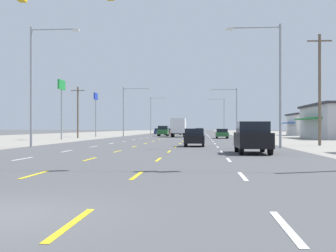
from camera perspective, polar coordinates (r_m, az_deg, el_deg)
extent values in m
plane|color=#4C4C4F|center=(73.88, 1.26, -1.48)|extent=(572.00, 572.00, 0.00)
cube|color=gray|center=(79.14, -16.95, -1.38)|extent=(28.00, 440.00, 0.01)
cube|color=gray|center=(76.67, 20.07, -1.42)|extent=(28.00, 440.00, 0.01)
cube|color=white|center=(24.12, -18.07, -4.01)|extent=(0.14, 2.60, 0.01)
cube|color=white|center=(31.17, -12.81, -3.16)|extent=(0.14, 2.60, 0.01)
cube|color=white|center=(38.40, -9.52, -2.61)|extent=(0.14, 2.60, 0.01)
cube|color=white|center=(45.71, -7.27, -2.23)|extent=(0.14, 2.60, 0.01)
cube|color=white|center=(53.08, -5.65, -1.95)|extent=(0.14, 2.60, 0.01)
cube|color=white|center=(60.48, -4.42, -1.75)|extent=(0.14, 2.60, 0.01)
cube|color=white|center=(67.90, -3.47, -1.58)|extent=(0.14, 2.60, 0.01)
cube|color=white|center=(75.33, -2.70, -1.45)|extent=(0.14, 2.60, 0.01)
cube|color=white|center=(82.78, -2.07, -1.34)|extent=(0.14, 2.60, 0.01)
cube|color=white|center=(90.24, -1.54, -1.25)|extent=(0.14, 2.60, 0.01)
cube|color=white|center=(97.70, -1.09, -1.17)|extent=(0.14, 2.60, 0.01)
cube|color=white|center=(105.17, -0.71, -1.11)|extent=(0.14, 2.60, 0.01)
cube|color=white|center=(112.64, -0.38, -1.05)|extent=(0.14, 2.60, 0.01)
cube|color=white|center=(120.12, -0.09, -1.00)|extent=(0.14, 2.60, 0.01)
cube|color=white|center=(127.60, 0.17, -0.95)|extent=(0.14, 2.60, 0.01)
cube|color=white|center=(135.08, 0.40, -0.91)|extent=(0.14, 2.60, 0.01)
cube|color=white|center=(142.56, 0.60, -0.88)|extent=(0.14, 2.60, 0.01)
cube|color=white|center=(150.05, 0.79, -0.85)|extent=(0.14, 2.60, 0.01)
cube|color=white|center=(157.53, 0.95, -0.82)|extent=(0.14, 2.60, 0.01)
cube|color=white|center=(165.02, 1.10, -0.79)|extent=(0.14, 2.60, 0.01)
cube|color=white|center=(172.51, 1.24, -0.77)|extent=(0.14, 2.60, 0.01)
cube|color=white|center=(180.00, 1.37, -0.75)|extent=(0.14, 2.60, 0.01)
cube|color=white|center=(187.49, 1.48, -0.73)|extent=(0.14, 2.60, 0.01)
cube|color=white|center=(194.98, 1.59, -0.71)|extent=(0.14, 2.60, 0.01)
cube|color=white|center=(202.47, 1.69, -0.69)|extent=(0.14, 2.60, 0.01)
cube|color=white|center=(209.96, 1.78, -0.67)|extent=(0.14, 2.60, 0.01)
cube|color=white|center=(217.46, 1.87, -0.66)|extent=(0.14, 2.60, 0.01)
cube|color=white|center=(224.95, 1.95, -0.65)|extent=(0.14, 2.60, 0.01)
cube|color=yellow|center=(15.88, -16.67, -5.97)|extent=(0.14, 2.60, 0.01)
cube|color=yellow|center=(23.02, -9.96, -4.20)|extent=(0.14, 2.60, 0.01)
cube|color=yellow|center=(30.33, -6.47, -3.24)|extent=(0.14, 2.60, 0.01)
cube|color=yellow|center=(37.72, -4.34, -2.65)|extent=(0.14, 2.60, 0.01)
cube|color=yellow|center=(45.14, -2.91, -2.26)|extent=(0.14, 2.60, 0.01)
cube|color=yellow|center=(52.59, -1.89, -1.97)|extent=(0.14, 2.60, 0.01)
cube|color=yellow|center=(60.05, -1.12, -1.76)|extent=(0.14, 2.60, 0.01)
cube|color=yellow|center=(67.51, -0.52, -1.59)|extent=(0.14, 2.60, 0.01)
cube|color=yellow|center=(74.99, -0.04, -1.45)|extent=(0.14, 2.60, 0.01)
cube|color=yellow|center=(82.47, 0.35, -1.34)|extent=(0.14, 2.60, 0.01)
cube|color=yellow|center=(89.95, 0.68, -1.25)|extent=(0.14, 2.60, 0.01)
cube|color=yellow|center=(97.44, 0.96, -1.17)|extent=(0.14, 2.60, 0.01)
cube|color=yellow|center=(104.92, 1.19, -1.11)|extent=(0.14, 2.60, 0.01)
cube|color=yellow|center=(112.41, 1.40, -1.05)|extent=(0.14, 2.60, 0.01)
cube|color=yellow|center=(119.90, 1.58, -1.00)|extent=(0.14, 2.60, 0.01)
cube|color=yellow|center=(127.39, 1.74, -0.96)|extent=(0.14, 2.60, 0.01)
cube|color=yellow|center=(134.89, 1.88, -0.92)|extent=(0.14, 2.60, 0.01)
cube|color=yellow|center=(142.38, 2.01, -0.88)|extent=(0.14, 2.60, 0.01)
cube|color=yellow|center=(149.87, 2.12, -0.85)|extent=(0.14, 2.60, 0.01)
cube|color=yellow|center=(157.37, 2.22, -0.82)|extent=(0.14, 2.60, 0.01)
cube|color=yellow|center=(164.86, 2.32, -0.79)|extent=(0.14, 2.60, 0.01)
cube|color=yellow|center=(172.36, 2.40, -0.77)|extent=(0.14, 2.60, 0.01)
cube|color=yellow|center=(179.85, 2.48, -0.75)|extent=(0.14, 2.60, 0.01)
cube|color=yellow|center=(187.35, 2.55, -0.73)|extent=(0.14, 2.60, 0.01)
cube|color=yellow|center=(194.85, 2.62, -0.71)|extent=(0.14, 2.60, 0.01)
cube|color=yellow|center=(202.34, 2.68, -0.69)|extent=(0.14, 2.60, 0.01)
cube|color=yellow|center=(209.84, 2.74, -0.67)|extent=(0.14, 2.60, 0.01)
cube|color=yellow|center=(217.34, 2.79, -0.66)|extent=(0.14, 2.60, 0.01)
cube|color=yellow|center=(224.84, 2.84, -0.65)|extent=(0.14, 2.60, 0.01)
cube|color=yellow|center=(7.74, -12.22, -12.09)|extent=(0.14, 2.60, 0.01)
cube|color=yellow|center=(15.00, -4.01, -6.32)|extent=(0.14, 2.60, 0.01)
cube|color=yellow|center=(22.42, -1.23, -4.30)|extent=(0.14, 2.60, 0.01)
cube|color=yellow|center=(29.88, 0.15, -3.29)|extent=(0.14, 2.60, 0.01)
cube|color=yellow|center=(37.35, 0.98, -2.68)|extent=(0.14, 2.60, 0.01)
cube|color=yellow|center=(44.84, 1.53, -2.27)|extent=(0.14, 2.60, 0.01)
cube|color=yellow|center=(52.33, 1.93, -1.98)|extent=(0.14, 2.60, 0.01)
cube|color=yellow|center=(59.82, 2.22, -1.76)|extent=(0.14, 2.60, 0.01)
cube|color=yellow|center=(67.31, 2.45, -1.59)|extent=(0.14, 2.60, 0.01)
cube|color=yellow|center=(74.81, 2.63, -1.46)|extent=(0.14, 2.60, 0.01)
cube|color=yellow|center=(82.30, 2.78, -1.35)|extent=(0.14, 2.60, 0.01)
cube|color=yellow|center=(89.80, 2.91, -1.25)|extent=(0.14, 2.60, 0.01)
cube|color=yellow|center=(97.30, 3.02, -1.18)|extent=(0.14, 2.60, 0.01)
cube|color=yellow|center=(104.79, 3.11, -1.11)|extent=(0.14, 2.60, 0.01)
cube|color=yellow|center=(112.29, 3.18, -1.05)|extent=(0.14, 2.60, 0.01)
cube|color=yellow|center=(119.79, 3.25, -1.00)|extent=(0.14, 2.60, 0.01)
cube|color=yellow|center=(127.29, 3.31, -0.96)|extent=(0.14, 2.60, 0.01)
cube|color=yellow|center=(134.79, 3.37, -0.92)|extent=(0.14, 2.60, 0.01)
cube|color=yellow|center=(142.28, 3.42, -0.88)|extent=(0.14, 2.60, 0.01)
cube|color=yellow|center=(149.78, 3.46, -0.85)|extent=(0.14, 2.60, 0.01)
cube|color=yellow|center=(157.28, 3.50, -0.82)|extent=(0.14, 2.60, 0.01)
cube|color=yellow|center=(164.78, 3.53, -0.79)|extent=(0.14, 2.60, 0.01)
cube|color=yellow|center=(172.28, 3.57, -0.77)|extent=(0.14, 2.60, 0.01)
cube|color=yellow|center=(179.78, 3.60, -0.75)|extent=(0.14, 2.60, 0.01)
cube|color=yellow|center=(187.28, 3.62, -0.73)|extent=(0.14, 2.60, 0.01)
cube|color=yellow|center=(194.78, 3.65, -0.71)|extent=(0.14, 2.60, 0.01)
cube|color=yellow|center=(202.28, 3.67, -0.69)|extent=(0.14, 2.60, 0.01)
cube|color=yellow|center=(209.78, 3.69, -0.67)|extent=(0.14, 2.60, 0.01)
cube|color=yellow|center=(217.28, 3.71, -0.66)|extent=(0.14, 2.60, 0.01)
cube|color=yellow|center=(224.77, 3.73, -0.65)|extent=(0.14, 2.60, 0.01)
cube|color=white|center=(7.55, 14.84, -12.38)|extent=(0.14, 2.60, 0.01)
cube|color=white|center=(14.91, 9.51, -6.36)|extent=(0.14, 2.60, 0.01)
cube|color=white|center=(22.36, 7.76, -4.31)|extent=(0.14, 2.60, 0.01)
cube|color=white|center=(29.83, 6.88, -3.29)|extent=(0.14, 2.60, 0.01)
cube|color=white|center=(37.32, 6.36, -2.68)|extent=(0.14, 2.60, 0.01)
cube|color=white|center=(44.81, 6.01, -2.27)|extent=(0.14, 2.60, 0.01)
cube|color=white|center=(52.30, 5.76, -1.98)|extent=(0.14, 2.60, 0.01)
cube|color=white|center=(59.80, 5.58, -1.76)|extent=(0.14, 2.60, 0.01)
cube|color=white|center=(67.29, 5.43, -1.59)|extent=(0.14, 2.60, 0.01)
cube|color=white|center=(74.79, 5.32, -1.46)|extent=(0.14, 2.60, 0.01)
cube|color=white|center=(82.29, 5.22, -1.35)|extent=(0.14, 2.60, 0.01)
cube|color=white|center=(89.78, 5.14, -1.25)|extent=(0.14, 2.60, 0.01)
cube|color=white|center=(97.28, 5.08, -1.18)|extent=(0.14, 2.60, 0.01)
cube|color=white|center=(104.78, 5.02, -1.11)|extent=(0.14, 2.60, 0.01)
cube|color=white|center=(112.28, 4.97, -1.05)|extent=(0.14, 2.60, 0.01)
cube|color=white|center=(119.78, 4.93, -1.00)|extent=(0.14, 2.60, 0.01)
cube|color=white|center=(127.28, 4.89, -0.96)|extent=(0.14, 2.60, 0.01)
cube|color=white|center=(134.77, 4.86, -0.92)|extent=(0.14, 2.60, 0.01)
cube|color=white|center=(142.27, 4.83, -0.88)|extent=(0.14, 2.60, 0.01)
cube|color=white|center=(149.77, 4.80, -0.85)|extent=(0.14, 2.60, 0.01)
cube|color=white|center=(157.27, 4.77, -0.82)|extent=(0.14, 2.60, 0.01)
cube|color=white|center=(164.77, 4.75, -0.79)|extent=(0.14, 2.60, 0.01)
cube|color=white|center=(172.27, 4.73, -0.77)|extent=(0.14, 2.60, 0.01)
cube|color=white|center=(179.77, 4.71, -0.75)|extent=(0.14, 2.60, 0.01)
cube|color=white|center=(187.27, 4.69, -0.73)|extent=(0.14, 2.60, 0.01)
cube|color=white|center=(194.77, 4.68, -0.71)|extent=(0.14, 2.60, 0.01)
cube|color=white|center=(202.27, 4.66, -0.69)|extent=(0.14, 2.60, 0.01)
cube|color=white|center=(209.77, 4.65, -0.67)|extent=(0.14, 2.60, 0.01)
cube|color=white|center=(217.27, 4.64, -0.66)|extent=(0.14, 2.60, 0.01)
cube|color=white|center=(224.77, 4.63, -0.64)|extent=(0.14, 2.60, 0.01)
cube|color=black|center=(28.31, 10.74, -1.76)|extent=(1.98, 4.90, 0.92)
cube|color=black|center=(28.25, 10.75, -0.15)|extent=(1.82, 2.70, 0.68)
cylinder|color=black|center=(29.94, 8.77, -2.56)|extent=(0.26, 0.76, 0.76)
cylinder|color=black|center=(30.12, 11.96, -2.55)|extent=(0.26, 0.76, 0.76)
cylinder|color=black|center=(26.55, 9.35, -2.86)|extent=(0.26, 0.76, 0.76)
cylinder|color=black|center=(26.76, 12.94, -2.84)|extent=(0.26, 0.76, 0.76)
cube|color=black|center=(38.46, 3.40, -1.68)|extent=(1.72, 3.90, 0.66)
cube|color=black|center=(38.19, 3.39, -0.76)|extent=(1.58, 1.90, 0.58)
cylinder|color=black|center=(39.88, 2.37, -2.10)|extent=(0.20, 0.60, 0.60)
cylinder|color=black|center=(39.86, 4.49, -2.10)|extent=(0.20, 0.60, 0.60)
cylinder|color=black|center=(37.09, 2.22, -2.24)|extent=(0.20, 0.60, 0.60)
cylinder|color=black|center=(37.06, 4.51, -2.24)|extent=(0.20, 0.60, 0.60)
cube|color=#235B2D|center=(67.75, 6.91, -1.05)|extent=(1.80, 4.50, 0.62)
cube|color=black|center=(67.64, 6.91, -0.57)|extent=(1.62, 2.10, 0.52)
cylinder|color=black|center=(69.27, 6.21, -1.29)|extent=(0.22, 0.64, 0.64)
cylinder|color=black|center=(69.34, 7.48, -1.29)|extent=(0.22, 0.64, 0.64)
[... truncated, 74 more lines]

